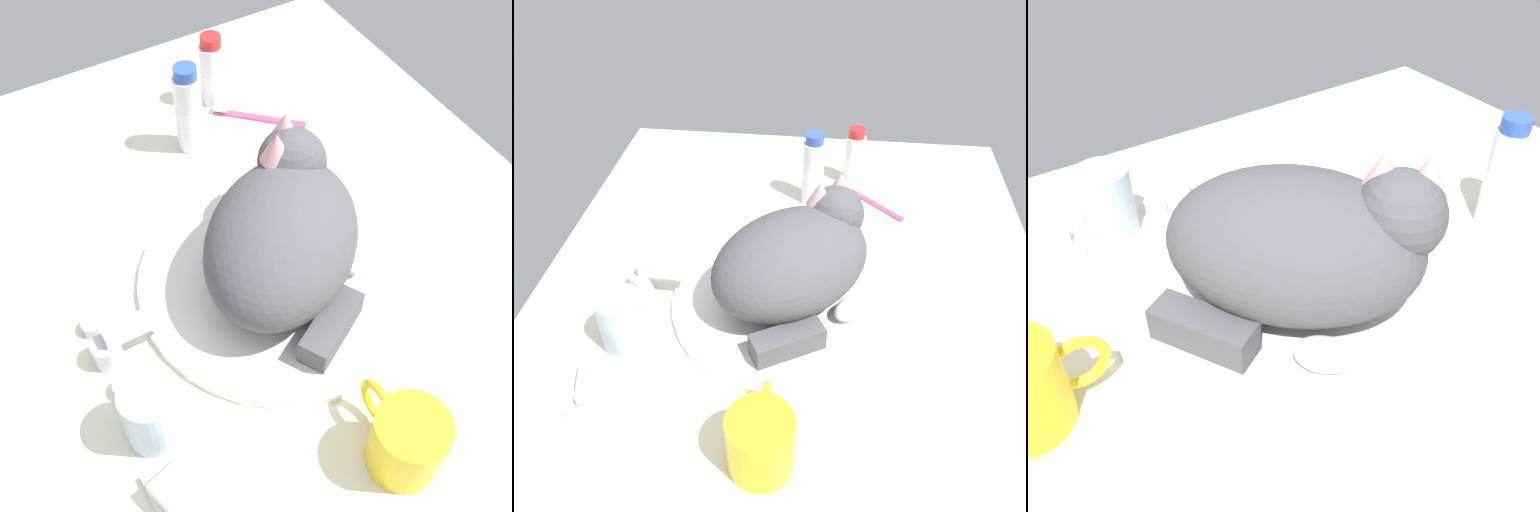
# 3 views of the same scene
# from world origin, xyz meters

# --- Properties ---
(ground_plane) EXTENTS (1.10, 0.83, 0.03)m
(ground_plane) POSITION_xyz_m (0.00, 0.00, -0.01)
(ground_plane) COLOR silver
(sink_basin) EXTENTS (0.37, 0.37, 0.01)m
(sink_basin) POSITION_xyz_m (0.00, 0.00, 0.01)
(sink_basin) COLOR silver
(sink_basin) RESTS_ON ground_plane
(faucet) EXTENTS (0.13, 0.09, 0.06)m
(faucet) POSITION_xyz_m (0.00, 0.23, 0.02)
(faucet) COLOR silver
(faucet) RESTS_ON ground_plane
(cat) EXTENTS (0.31, 0.31, 0.17)m
(cat) POSITION_xyz_m (0.01, -0.01, 0.09)
(cat) COLOR #4C4C51
(cat) RESTS_ON sink_basin
(coffee_mug) EXTENTS (0.12, 0.08, 0.08)m
(coffee_mug) POSITION_xyz_m (-0.27, 0.01, 0.04)
(coffee_mug) COLOR yellow
(coffee_mug) RESTS_ON ground_plane
(rinse_cup) EXTENTS (0.06, 0.06, 0.09)m
(rinse_cup) POSITION_xyz_m (-0.11, 0.23, 0.04)
(rinse_cup) COLOR silver
(rinse_cup) RESTS_ON ground_plane
(soap_dish) EXTENTS (0.09, 0.06, 0.01)m
(soap_dish) POSITION_xyz_m (-0.20, 0.23, 0.01)
(soap_dish) COLOR white
(soap_dish) RESTS_ON ground_plane
(soap_bar) EXTENTS (0.07, 0.06, 0.02)m
(soap_bar) POSITION_xyz_m (-0.20, 0.23, 0.02)
(soap_bar) COLOR white
(soap_bar) RESTS_ON soap_dish
(toothpaste_bottle) EXTENTS (0.04, 0.04, 0.14)m
(toothpaste_bottle) POSITION_xyz_m (0.29, -0.02, 0.07)
(toothpaste_bottle) COLOR white
(toothpaste_bottle) RESTS_ON ground_plane
(mouthwash_bottle) EXTENTS (0.04, 0.04, 0.12)m
(mouthwash_bottle) POSITION_xyz_m (0.37, -0.10, 0.06)
(mouthwash_bottle) COLOR white
(mouthwash_bottle) RESTS_ON ground_plane
(toothbrush) EXTENTS (0.11, 0.12, 0.02)m
(toothbrush) POSITION_xyz_m (0.30, -0.13, 0.01)
(toothbrush) COLOR #D83F72
(toothbrush) RESTS_ON ground_plane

